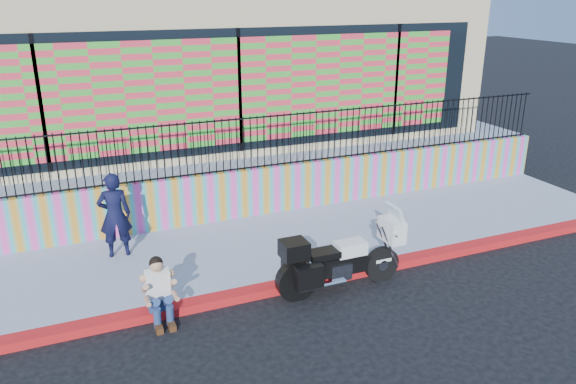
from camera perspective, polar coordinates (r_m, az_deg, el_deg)
ground at (r=10.35m, az=2.73°, el=-9.26°), size 90.00×90.00×0.00m
red_curb at (r=10.32m, az=2.74°, el=-8.90°), size 16.00×0.30×0.15m
sidewalk at (r=11.66m, az=-0.75°, el=-5.31°), size 16.00×3.00×0.15m
mural_wall at (r=12.81m, az=-3.45°, el=0.03°), size 16.00×0.20×1.10m
metal_fence at (r=12.47m, az=-3.56°, el=5.01°), size 15.80×0.04×1.20m
elevated_platform at (r=17.52m, az=-9.04°, el=5.01°), size 16.00×10.00×1.25m
storefront_building at (r=16.84m, az=-9.35°, el=13.50°), size 14.00×8.06×4.00m
police_motorcycle at (r=9.91m, az=5.15°, el=-6.74°), size 2.34×0.77×1.46m
police_officer at (r=11.20m, az=-17.20°, el=-2.25°), size 0.64×0.44×1.68m
seated_man at (r=9.27m, az=-12.86°, el=-10.33°), size 0.54×0.71×1.06m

